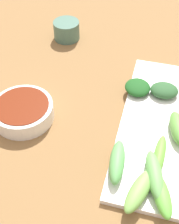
{
  "coord_description": "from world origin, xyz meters",
  "views": [
    {
      "loc": [
        0.1,
        -0.43,
        0.51
      ],
      "look_at": [
        -0.01,
        -0.01,
        0.05
      ],
      "focal_mm": 49.96,
      "sensor_mm": 36.0,
      "label": 1
    }
  ],
  "objects": [
    {
      "name": "broccoli_leafy_1",
      "position": [
        0.07,
        0.09,
        0.04
      ],
      "size": [
        0.07,
        0.07,
        0.02
      ],
      "primitive_type": "ellipsoid",
      "rotation": [
        0.0,
        0.0,
        0.31
      ],
      "color": "#1B521D",
      "rests_on": "serving_plate"
    },
    {
      "name": "tabletop",
      "position": [
        0.0,
        0.0,
        0.01
      ],
      "size": [
        2.1,
        2.1,
        0.02
      ],
      "primitive_type": "cube",
      "color": "olive",
      "rests_on": "ground"
    },
    {
      "name": "tea_cup",
      "position": [
        -0.15,
        0.27,
        0.04
      ],
      "size": [
        0.07,
        0.07,
        0.05
      ],
      "primitive_type": "cylinder",
      "color": "#486E5E",
      "rests_on": "tabletop"
    },
    {
      "name": "broccoli_stalk_4",
      "position": [
        0.17,
        -0.01,
        0.05
      ],
      "size": [
        0.05,
        0.09,
        0.03
      ],
      "primitive_type": "ellipsoid",
      "rotation": [
        0.0,
        0.0,
        0.25
      ],
      "color": "#62A244",
      "rests_on": "serving_plate"
    },
    {
      "name": "broccoli_stalk_6",
      "position": [
        0.13,
        -0.13,
        0.05
      ],
      "size": [
        0.05,
        0.1,
        0.03
      ],
      "primitive_type": "ellipsoid",
      "rotation": [
        0.0,
        0.0,
        0.28
      ],
      "color": "#69AE58",
      "rests_on": "serving_plate"
    },
    {
      "name": "broccoli_stalk_0",
      "position": [
        0.11,
        -0.16,
        0.04
      ],
      "size": [
        0.06,
        0.1,
        0.02
      ],
      "primitive_type": "ellipsoid",
      "rotation": [
        0.0,
        0.0,
        -0.3
      ],
      "color": "#78B652",
      "rests_on": "serving_plate"
    },
    {
      "name": "broccoli_stalk_7",
      "position": [
        0.14,
        -0.08,
        0.04
      ],
      "size": [
        0.03,
        0.1,
        0.02
      ],
      "primitive_type": "ellipsoid",
      "rotation": [
        0.0,
        0.0,
        -0.05
      ],
      "color": "#6AB93E",
      "rests_on": "serving_plate"
    },
    {
      "name": "broccoli_stalk_5",
      "position": [
        0.15,
        -0.16,
        0.04
      ],
      "size": [
        0.05,
        0.09,
        0.02
      ],
      "primitive_type": "ellipsoid",
      "rotation": [
        0.0,
        0.0,
        0.34
      ],
      "color": "#62BC40",
      "rests_on": "serving_plate"
    },
    {
      "name": "broccoli_leafy_2",
      "position": [
        0.13,
        0.1,
        0.04
      ],
      "size": [
        0.07,
        0.06,
        0.02
      ],
      "primitive_type": "ellipsoid",
      "rotation": [
        0.0,
        0.0,
        0.14
      ],
      "color": "#2C592F",
      "rests_on": "serving_plate"
    },
    {
      "name": "sauce_bowl",
      "position": [
        -0.15,
        -0.04,
        0.04
      ],
      "size": [
        0.13,
        0.13,
        0.04
      ],
      "color": "white",
      "rests_on": "tabletop"
    },
    {
      "name": "serving_plate",
      "position": [
        0.13,
        0.01,
        0.03
      ],
      "size": [
        0.15,
        0.39,
        0.01
      ],
      "primitive_type": "cube",
      "color": "white",
      "rests_on": "tabletop"
    },
    {
      "name": "broccoli_stalk_3",
      "position": [
        0.07,
        -0.12,
        0.05
      ],
      "size": [
        0.04,
        0.1,
        0.03
      ],
      "primitive_type": "ellipsoid",
      "rotation": [
        0.0,
        0.0,
        0.1
      ],
      "color": "#5FAD5B",
      "rests_on": "serving_plate"
    }
  ]
}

